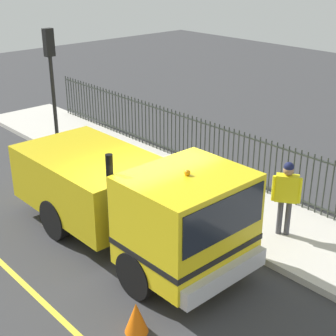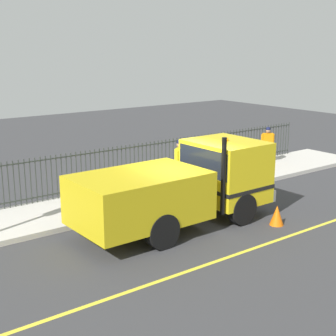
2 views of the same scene
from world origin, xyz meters
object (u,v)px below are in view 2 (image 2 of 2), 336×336
(utility_cabinet, at_px, (239,159))
(traffic_cone, at_px, (277,215))
(pedestrian_distant, at_px, (268,141))
(work_truck, at_px, (188,182))
(worker_standing, at_px, (180,158))

(utility_cabinet, relative_size, traffic_cone, 1.64)
(utility_cabinet, distance_m, traffic_cone, 6.08)
(pedestrian_distant, bearing_deg, work_truck, 55.47)
(worker_standing, height_order, traffic_cone, worker_standing)
(pedestrian_distant, distance_m, traffic_cone, 7.54)
(pedestrian_distant, relative_size, utility_cabinet, 1.62)
(pedestrian_distant, bearing_deg, utility_cabinet, 36.04)
(work_truck, bearing_deg, traffic_cone, 50.28)
(work_truck, bearing_deg, worker_standing, 145.08)
(worker_standing, relative_size, utility_cabinet, 1.80)
(work_truck, xyz_separation_m, pedestrian_distant, (3.53, -7.44, -0.15))
(pedestrian_distant, height_order, utility_cabinet, pedestrian_distant)
(worker_standing, distance_m, traffic_cone, 4.55)
(pedestrian_distant, distance_m, utility_cabinet, 2.02)
(work_truck, height_order, pedestrian_distant, work_truck)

